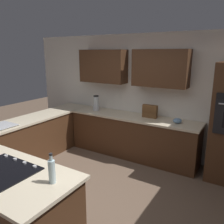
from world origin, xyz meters
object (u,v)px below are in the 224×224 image
cooktop (3,170)px  second_bottle (52,171)px  spice_rack (150,111)px  blender (96,104)px  mixing_bowl (177,121)px

cooktop → second_bottle: (-0.67, -0.11, 0.13)m
spice_rack → blender: bearing=3.4°
cooktop → blender: bearing=-75.6°
cooktop → second_bottle: size_ratio=2.32×
spice_rack → cooktop: bearing=79.2°
second_bottle → blender: bearing=-62.9°
spice_rack → second_bottle: (-0.11, 2.84, 0.00)m
blender → spice_rack: 1.30m
blender → mixing_bowl: 1.90m
cooktop → mixing_bowl: mixing_bowl is taller
blender → second_bottle: blender is taller
blender → spice_rack: blender is taller
mixing_bowl → second_bottle: second_bottle is taller
mixing_bowl → spice_rack: spice_rack is taller
blender → spice_rack: bearing=-176.6°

